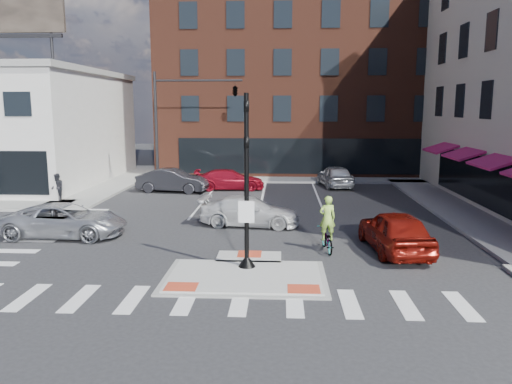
# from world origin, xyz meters

# --- Properties ---
(ground) EXTENTS (120.00, 120.00, 0.00)m
(ground) POSITION_xyz_m (0.00, 0.00, 0.00)
(ground) COLOR #28282B
(ground) RESTS_ON ground
(refuge_island) EXTENTS (5.40, 4.65, 0.13)m
(refuge_island) POSITION_xyz_m (0.00, -0.26, 0.05)
(refuge_island) COLOR gray
(refuge_island) RESTS_ON ground
(sidewalk_nw) EXTENTS (23.50, 20.50, 0.15)m
(sidewalk_nw) POSITION_xyz_m (-16.76, 15.29, 0.08)
(sidewalk_nw) COLOR gray
(sidewalk_nw) RESTS_ON ground
(sidewalk_e) EXTENTS (3.00, 24.00, 0.15)m
(sidewalk_e) POSITION_xyz_m (10.80, 10.00, 0.07)
(sidewalk_e) COLOR gray
(sidewalk_e) RESTS_ON ground
(sidewalk_n) EXTENTS (26.00, 3.00, 0.15)m
(sidewalk_n) POSITION_xyz_m (3.00, 22.00, 0.07)
(sidewalk_n) COLOR gray
(sidewalk_n) RESTS_ON ground
(building_n) EXTENTS (24.40, 18.40, 15.50)m
(building_n) POSITION_xyz_m (3.00, 31.99, 7.80)
(building_n) COLOR #522619
(building_n) RESTS_ON ground
(building_far_left) EXTENTS (10.00, 12.00, 10.00)m
(building_far_left) POSITION_xyz_m (-4.00, 52.00, 5.00)
(building_far_left) COLOR slate
(building_far_left) RESTS_ON ground
(building_far_right) EXTENTS (12.00, 12.00, 12.00)m
(building_far_right) POSITION_xyz_m (9.00, 54.00, 6.00)
(building_far_right) COLOR brown
(building_far_right) RESTS_ON ground
(signal_pole) EXTENTS (0.60, 0.60, 5.98)m
(signal_pole) POSITION_xyz_m (0.00, 0.40, 2.36)
(signal_pole) COLOR black
(signal_pole) RESTS_ON refuge_island
(mast_arm_signal) EXTENTS (6.10, 2.24, 8.00)m
(mast_arm_signal) POSITION_xyz_m (-3.47, 18.00, 6.21)
(mast_arm_signal) COLOR black
(mast_arm_signal) RESTS_ON ground
(silver_suv) EXTENTS (5.28, 2.49, 1.46)m
(silver_suv) POSITION_xyz_m (-8.26, 4.50, 0.73)
(silver_suv) COLOR #B7BABF
(silver_suv) RESTS_ON ground
(red_sedan) EXTENTS (2.42, 5.02, 1.65)m
(red_sedan) POSITION_xyz_m (5.66, 2.95, 0.83)
(red_sedan) COLOR maroon
(red_sedan) RESTS_ON ground
(white_pickup) EXTENTS (4.94, 2.44, 1.38)m
(white_pickup) POSITION_xyz_m (-0.32, 7.00, 0.69)
(white_pickup) COLOR silver
(white_pickup) RESTS_ON ground
(bg_car_dark) EXTENTS (4.91, 2.23, 1.56)m
(bg_car_dark) POSITION_xyz_m (-6.07, 16.29, 0.78)
(bg_car_dark) COLOR #232428
(bg_car_dark) RESTS_ON ground
(bg_car_silver) EXTENTS (2.53, 4.83, 1.57)m
(bg_car_silver) POSITION_xyz_m (5.00, 19.01, 0.78)
(bg_car_silver) COLOR #BABEC2
(bg_car_silver) RESTS_ON ground
(bg_car_red) EXTENTS (4.90, 2.31, 1.38)m
(bg_car_red) POSITION_xyz_m (-2.38, 17.50, 0.69)
(bg_car_red) COLOR maroon
(bg_car_red) RESTS_ON ground
(cyclist) EXTENTS (0.82, 1.82, 2.22)m
(cyclist) POSITION_xyz_m (3.00, 2.87, 0.75)
(cyclist) COLOR #3F3F44
(cyclist) RESTS_ON ground
(pedestrian_a) EXTENTS (1.00, 0.98, 1.63)m
(pedestrian_a) POSITION_xyz_m (-12.00, 12.00, 0.97)
(pedestrian_a) COLOR black
(pedestrian_a) RESTS_ON sidewalk_nw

